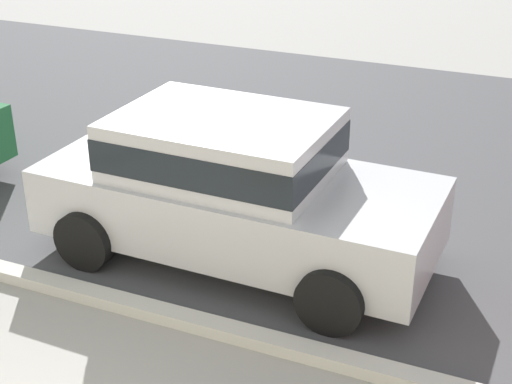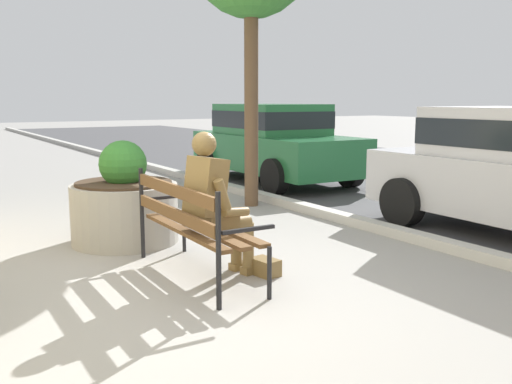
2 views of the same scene
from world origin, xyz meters
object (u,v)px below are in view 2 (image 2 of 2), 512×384
object	(u,v)px
concrete_planter	(125,206)
park_bench	(191,220)
bronze_statue_seated	(220,208)
parked_car_green	(273,140)

from	to	relation	value
concrete_planter	park_bench	bearing A→B (deg)	2.83
bronze_statue_seated	parked_car_green	size ratio (longest dim) A/B	0.33
concrete_planter	parked_car_green	size ratio (longest dim) A/B	0.30
park_bench	parked_car_green	bearing A→B (deg)	139.67
park_bench	bronze_statue_seated	size ratio (longest dim) A/B	1.32
park_bench	concrete_planter	size ratio (longest dim) A/B	1.48
park_bench	bronze_statue_seated	bearing A→B (deg)	51.58
bronze_statue_seated	concrete_planter	distance (m)	1.83
bronze_statue_seated	concrete_planter	xyz separation A→B (m)	(-1.79, -0.29, -0.24)
parked_car_green	concrete_planter	bearing A→B (deg)	-52.41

